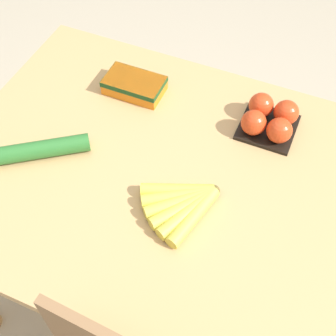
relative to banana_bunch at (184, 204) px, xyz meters
The scene contains 6 objects.
ground_plane 0.77m from the banana_bunch, 45.50° to the right, with size 12.00×12.00×0.00m, color #B7A88E.
dining_table 0.16m from the banana_bunch, 45.50° to the right, with size 1.20×0.90×0.74m.
banana_bunch is the anchor object (origin of this frame).
tomato_pack 0.36m from the banana_bunch, 109.30° to the right, with size 0.16×0.16×0.08m.
carrot_bag 0.44m from the banana_bunch, 48.07° to the right, with size 0.18×0.11×0.05m.
cucumber_near 0.43m from the banana_bunch, ahead, with size 0.26×0.20×0.05m.
Camera 1 is at (-0.29, 0.67, 1.75)m, focal length 50.00 mm.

